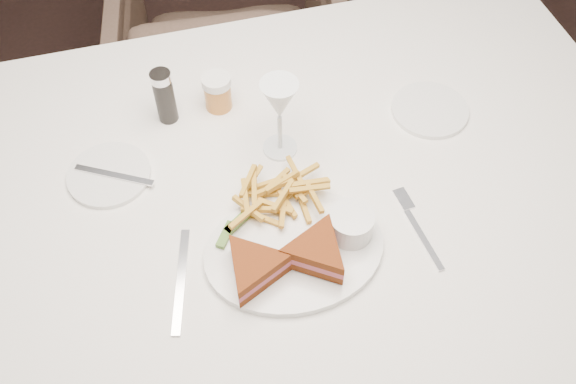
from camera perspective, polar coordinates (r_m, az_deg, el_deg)
The scene contains 4 objects.
ground at distance 2.04m, azimuth -8.34°, elevation -5.08°, with size 5.00×5.00×0.00m, color black.
table at distance 1.54m, azimuth -0.52°, elevation -8.10°, with size 1.52×1.01×0.75m, color white.
chair_far at distance 2.14m, azimuth -5.22°, elevation 13.06°, with size 0.68×0.64×0.70m, color #4E3A30.
table_setting at distance 1.16m, azimuth -0.78°, elevation -0.52°, with size 0.82×0.62×0.18m.
Camera 1 is at (-0.01, -1.10, 1.72)m, focal length 40.00 mm.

